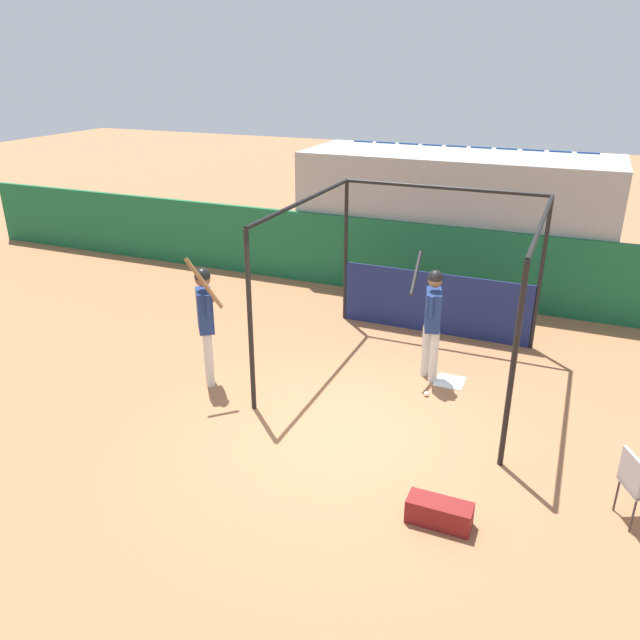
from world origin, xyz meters
TOP-DOWN VIEW (x-y plane):
  - ground_plane at (0.00, 0.00)m, footprint 60.00×60.00m
  - outfield_wall at (0.00, 5.43)m, footprint 24.00×0.12m
  - bleacher_section at (0.00, 6.69)m, footprint 6.50×2.40m
  - batting_cage at (0.33, 3.01)m, footprint 3.53×3.73m
  - home_plate at (1.04, 1.93)m, footprint 0.44×0.44m
  - player_batter at (0.68, 1.94)m, footprint 0.56×0.81m
  - player_waiting at (-2.38, 0.45)m, footprint 0.68×0.60m
  - folding_chair at (3.50, -0.44)m, footprint 0.54×0.54m
  - equipment_bag at (1.60, -1.29)m, footprint 0.70×0.28m
  - baseball at (0.81, 1.36)m, footprint 0.07×0.07m

SIDE VIEW (x-z plane):
  - ground_plane at x=0.00m, z-range 0.00..0.00m
  - home_plate at x=1.04m, z-range 0.00..0.02m
  - baseball at x=0.81m, z-range 0.00..0.07m
  - equipment_bag at x=1.60m, z-range 0.00..0.28m
  - folding_chair at x=3.50m, z-range 0.10..0.94m
  - outfield_wall at x=0.00m, z-range 0.00..1.56m
  - player_batter at x=0.68m, z-range 0.13..2.03m
  - player_waiting at x=-2.38m, z-range 0.08..2.20m
  - batting_cage at x=0.33m, z-range -0.16..2.51m
  - bleacher_section at x=0.00m, z-range 0.00..2.84m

